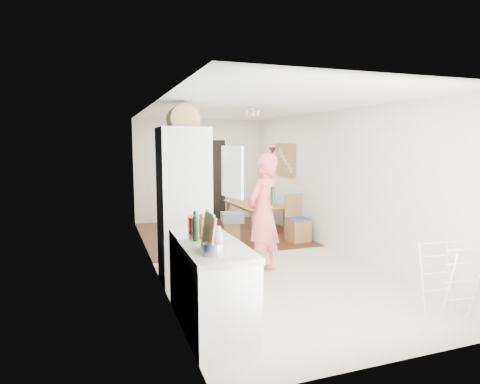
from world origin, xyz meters
TOP-DOWN VIEW (x-y plane):
  - room_shell at (0.00, 0.00)m, footprint 3.20×7.00m
  - floor at (0.00, 0.00)m, footprint 3.20×7.00m
  - wood_floor_overlay at (0.00, 1.85)m, footprint 3.20×3.30m
  - sage_wall_panel at (-1.59, -2.00)m, footprint 0.02×3.00m
  - tile_splashback at (-1.59, -2.55)m, footprint 0.02×1.90m
  - doorway_recess at (0.20, 3.48)m, footprint 0.90×0.04m
  - base_cabinet at (-1.30, -2.55)m, footprint 0.60×0.90m
  - worktop at (-1.30, -2.55)m, footprint 0.62×0.92m
  - range_cooker at (-1.30, -1.80)m, footprint 0.60×0.60m
  - cooker_top at (-1.30, -1.80)m, footprint 0.60×0.60m
  - fridge_housing at (-1.27, -0.78)m, footprint 0.66×0.66m
  - fridge_door at (-0.66, -1.08)m, footprint 0.14×0.56m
  - fridge_interior at (-0.96, -0.78)m, footprint 0.02×0.52m
  - pinboard at (1.58, 1.90)m, footprint 0.03×0.90m
  - pinboard_frame at (1.57, 1.90)m, footprint 0.00×0.94m
  - wall_sconce at (1.54, 2.55)m, footprint 0.18×0.18m
  - person at (-0.10, -0.84)m, footprint 0.92×0.85m
  - dining_table at (0.95, 2.09)m, footprint 0.83×1.42m
  - dining_chair at (1.30, 0.72)m, footprint 0.41×0.41m
  - stool at (0.05, 1.13)m, footprint 0.36×0.36m
  - grey_drape at (0.06, 1.10)m, footprint 0.47×0.47m
  - drying_rack at (1.28, -2.92)m, footprint 0.46×0.42m
  - bread_bin at (-1.25, -0.72)m, footprint 0.46×0.44m
  - red_casserole at (-1.27, -1.78)m, footprint 0.37×0.37m
  - steel_pan at (-1.38, -2.73)m, footprint 0.28×0.28m
  - held_bottle at (0.00, -0.95)m, footprint 0.06×0.06m
  - bottle_a at (-1.35, -2.38)m, footprint 0.09×0.09m
  - bottle_b at (-1.43, -2.18)m, footprint 0.06×0.06m
  - bottle_c at (-1.33, -2.69)m, footprint 0.10×0.10m
  - pepper_mill_front at (-1.34, -2.14)m, footprint 0.08×0.08m
  - pepper_mill_back at (-1.39, -2.02)m, footprint 0.08×0.08m
  - chopping_boards at (-1.41, -2.64)m, footprint 0.07×0.28m

SIDE VIEW (x-z plane):
  - floor at x=0.00m, z-range -0.01..0.01m
  - wood_floor_overlay at x=0.00m, z-range 0.00..0.01m
  - stool at x=0.05m, z-range 0.00..0.40m
  - dining_table at x=0.95m, z-range 0.00..0.49m
  - drying_rack at x=1.28m, z-range 0.00..0.83m
  - base_cabinet at x=-1.30m, z-range 0.00..0.86m
  - range_cooker at x=-1.30m, z-range 0.00..0.88m
  - dining_chair at x=1.30m, z-range 0.00..0.93m
  - grey_drape at x=0.06m, z-range 0.40..0.58m
  - worktop at x=-1.30m, z-range 0.86..0.92m
  - cooker_top at x=-1.30m, z-range 0.88..0.92m
  - steel_pan at x=-1.38m, z-range 0.92..1.03m
  - doorway_recess at x=0.20m, z-range 0.00..2.00m
  - red_casserole at x=-1.27m, z-range 0.92..1.11m
  - bottle_c at x=-1.33m, z-range 0.92..1.12m
  - pepper_mill_front at x=-1.34m, z-range 0.92..1.14m
  - pepper_mill_back at x=-1.39m, z-range 0.92..1.15m
  - bottle_b at x=-1.43m, z-range 0.92..1.18m
  - person at x=-0.10m, z-range 0.00..2.11m
  - bottle_a at x=-1.35m, z-range 0.92..1.21m
  - fridge_housing at x=-1.27m, z-range 0.00..2.15m
  - chopping_boards at x=-1.41m, z-range 0.92..1.29m
  - tile_splashback at x=-1.59m, z-range 0.90..1.40m
  - held_bottle at x=0.00m, z-range 1.04..1.31m
  - room_shell at x=0.00m, z-range 0.00..2.50m
  - fridge_door at x=-0.66m, z-range 1.20..1.90m
  - fridge_interior at x=-0.96m, z-range 1.22..1.88m
  - pinboard at x=1.58m, z-range 1.20..1.90m
  - pinboard_frame at x=1.57m, z-range 1.18..1.92m
  - wall_sconce at x=1.54m, z-range 1.67..1.83m
  - sage_wall_panel at x=-1.59m, z-range 1.20..2.50m
  - bread_bin at x=-1.25m, z-range 2.15..2.37m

